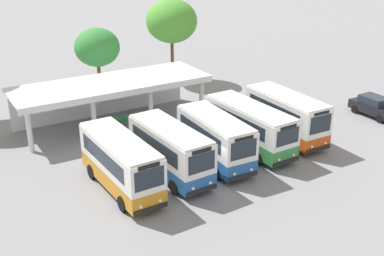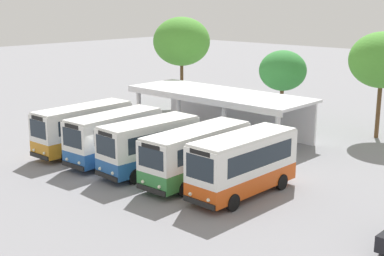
% 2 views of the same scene
% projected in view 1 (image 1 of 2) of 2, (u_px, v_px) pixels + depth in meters
% --- Properties ---
extents(ground_plane, '(180.00, 180.00, 0.00)m').
position_uv_depth(ground_plane, '(212.00, 180.00, 29.68)').
color(ground_plane, gray).
extents(city_bus_nearest_orange, '(2.37, 7.33, 3.26)m').
position_uv_depth(city_bus_nearest_orange, '(121.00, 162.00, 27.96)').
color(city_bus_nearest_orange, black).
rests_on(city_bus_nearest_orange, ground).
extents(city_bus_second_in_row, '(2.50, 6.92, 3.21)m').
position_uv_depth(city_bus_second_in_row, '(170.00, 149.00, 29.56)').
color(city_bus_second_in_row, black).
rests_on(city_bus_second_in_row, ground).
extents(city_bus_middle_cream, '(2.53, 6.66, 3.23)m').
position_uv_depth(city_bus_middle_cream, '(215.00, 138.00, 31.14)').
color(city_bus_middle_cream, black).
rests_on(city_bus_middle_cream, ground).
extents(city_bus_fourth_amber, '(2.52, 7.61, 3.13)m').
position_uv_depth(city_bus_fourth_amber, '(250.00, 125.00, 33.25)').
color(city_bus_fourth_amber, black).
rests_on(city_bus_fourth_amber, ground).
extents(city_bus_fifth_blue, '(2.43, 7.04, 3.34)m').
position_uv_depth(city_bus_fifth_blue, '(286.00, 115.00, 34.83)').
color(city_bus_fifth_blue, black).
rests_on(city_bus_fifth_blue, ground).
extents(parked_car_flank, '(1.88, 4.08, 1.62)m').
position_uv_depth(parked_car_flank, '(374.00, 106.00, 39.49)').
color(parked_car_flank, black).
rests_on(parked_car_flank, ground).
extents(terminal_canopy, '(15.06, 5.22, 3.40)m').
position_uv_depth(terminal_canopy, '(109.00, 89.00, 37.82)').
color(terminal_canopy, silver).
rests_on(terminal_canopy, ground).
extents(waiting_chair_end_by_column, '(0.45, 0.45, 0.86)m').
position_uv_depth(waiting_chair_end_by_column, '(104.00, 124.00, 36.68)').
color(waiting_chair_end_by_column, slate).
rests_on(waiting_chair_end_by_column, ground).
extents(waiting_chair_second_from_end, '(0.45, 0.45, 0.86)m').
position_uv_depth(waiting_chair_second_from_end, '(111.00, 122.00, 37.03)').
color(waiting_chair_second_from_end, slate).
rests_on(waiting_chair_second_from_end, ground).
extents(waiting_chair_middle_seat, '(0.45, 0.45, 0.86)m').
position_uv_depth(waiting_chair_middle_seat, '(119.00, 120.00, 37.40)').
color(waiting_chair_middle_seat, slate).
rests_on(waiting_chair_middle_seat, ground).
extents(waiting_chair_fourth_seat, '(0.45, 0.45, 0.86)m').
position_uv_depth(waiting_chair_fourth_seat, '(127.00, 119.00, 37.69)').
color(waiting_chair_fourth_seat, slate).
rests_on(waiting_chair_fourth_seat, ground).
extents(roadside_tree_behind_canopy, '(3.97, 3.97, 6.26)m').
position_uv_depth(roadside_tree_behind_canopy, '(97.00, 47.00, 42.56)').
color(roadside_tree_behind_canopy, brown).
rests_on(roadside_tree_behind_canopy, ground).
extents(roadside_tree_east_of_canopy, '(4.94, 4.94, 8.06)m').
position_uv_depth(roadside_tree_east_of_canopy, '(172.00, 21.00, 46.64)').
color(roadside_tree_east_of_canopy, brown).
rests_on(roadside_tree_east_of_canopy, ground).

